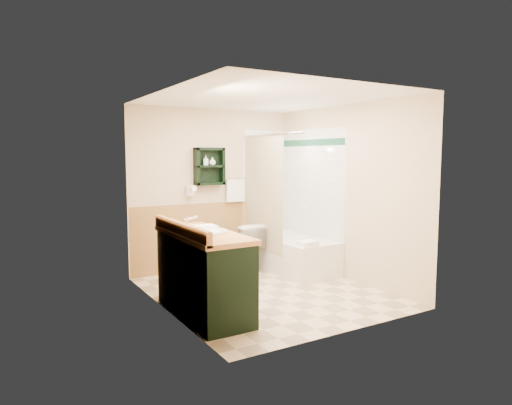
% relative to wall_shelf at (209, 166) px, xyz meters
% --- Properties ---
extents(floor, '(3.00, 3.00, 0.00)m').
position_rel_wall_shelf_xyz_m(floor, '(0.10, -1.41, -1.55)').
color(floor, beige).
rests_on(floor, ground).
extents(back_wall, '(2.60, 0.04, 2.40)m').
position_rel_wall_shelf_xyz_m(back_wall, '(0.10, 0.11, -0.35)').
color(back_wall, beige).
rests_on(back_wall, ground).
extents(left_wall, '(0.04, 3.00, 2.40)m').
position_rel_wall_shelf_xyz_m(left_wall, '(-1.22, -1.41, -0.35)').
color(left_wall, beige).
rests_on(left_wall, ground).
extents(right_wall, '(0.04, 3.00, 2.40)m').
position_rel_wall_shelf_xyz_m(right_wall, '(1.42, -1.41, -0.35)').
color(right_wall, beige).
rests_on(right_wall, ground).
extents(ceiling, '(2.60, 3.00, 0.04)m').
position_rel_wall_shelf_xyz_m(ceiling, '(0.10, -1.41, 0.87)').
color(ceiling, white).
rests_on(ceiling, back_wall).
extents(wainscot_left, '(2.98, 2.98, 1.00)m').
position_rel_wall_shelf_xyz_m(wainscot_left, '(-1.19, -1.41, -1.05)').
color(wainscot_left, tan).
rests_on(wainscot_left, left_wall).
extents(wainscot_back, '(2.58, 2.58, 1.00)m').
position_rel_wall_shelf_xyz_m(wainscot_back, '(0.10, 0.08, -1.05)').
color(wainscot_back, tan).
rests_on(wainscot_back, back_wall).
extents(mirror_frame, '(1.30, 1.30, 1.00)m').
position_rel_wall_shelf_xyz_m(mirror_frame, '(-1.17, -1.96, -0.05)').
color(mirror_frame, olive).
rests_on(mirror_frame, left_wall).
extents(mirror_glass, '(1.20, 1.20, 0.90)m').
position_rel_wall_shelf_xyz_m(mirror_glass, '(-1.17, -1.96, -0.05)').
color(mirror_glass, white).
rests_on(mirror_glass, left_wall).
extents(tile_right, '(1.50, 1.50, 2.10)m').
position_rel_wall_shelf_xyz_m(tile_right, '(1.38, -0.66, -0.50)').
color(tile_right, white).
rests_on(tile_right, right_wall).
extents(tile_back, '(0.95, 0.95, 2.10)m').
position_rel_wall_shelf_xyz_m(tile_back, '(1.13, 0.07, -0.50)').
color(tile_back, white).
rests_on(tile_back, back_wall).
extents(tile_accent, '(1.50, 1.50, 0.10)m').
position_rel_wall_shelf_xyz_m(tile_accent, '(1.37, -0.66, 0.35)').
color(tile_accent, '#154C32').
rests_on(tile_accent, right_wall).
extents(wall_shelf, '(0.45, 0.15, 0.55)m').
position_rel_wall_shelf_xyz_m(wall_shelf, '(0.00, 0.00, 0.00)').
color(wall_shelf, black).
rests_on(wall_shelf, back_wall).
extents(hair_dryer, '(0.10, 0.24, 0.18)m').
position_rel_wall_shelf_xyz_m(hair_dryer, '(-0.30, 0.02, -0.35)').
color(hair_dryer, white).
rests_on(hair_dryer, back_wall).
extents(towel_bar, '(0.40, 0.06, 0.40)m').
position_rel_wall_shelf_xyz_m(towel_bar, '(0.45, 0.04, -0.20)').
color(towel_bar, white).
rests_on(towel_bar, back_wall).
extents(curtain_rod, '(0.03, 1.60, 0.03)m').
position_rel_wall_shelf_xyz_m(curtain_rod, '(0.63, -0.66, 0.45)').
color(curtain_rod, silver).
rests_on(curtain_rod, back_wall).
extents(shower_curtain, '(1.05, 1.05, 1.70)m').
position_rel_wall_shelf_xyz_m(shower_curtain, '(0.63, -0.48, -0.40)').
color(shower_curtain, '#C2B592').
rests_on(shower_curtain, curtain_rod).
extents(vanity, '(0.59, 1.42, 0.90)m').
position_rel_wall_shelf_xyz_m(vanity, '(-0.89, -1.74, -1.10)').
color(vanity, black).
rests_on(vanity, ground).
extents(bathtub, '(0.74, 1.50, 0.49)m').
position_rel_wall_shelf_xyz_m(bathtub, '(1.03, -0.65, -1.30)').
color(bathtub, white).
rests_on(bathtub, ground).
extents(toilet, '(0.45, 0.75, 0.71)m').
position_rel_wall_shelf_xyz_m(toilet, '(0.36, -0.31, -1.20)').
color(toilet, white).
rests_on(toilet, ground).
extents(counter_towel, '(0.25, 0.20, 0.04)m').
position_rel_wall_shelf_xyz_m(counter_towel, '(-0.79, -1.55, -0.63)').
color(counter_towel, white).
rests_on(counter_towel, vanity).
extents(vanity_book, '(0.16, 0.06, 0.22)m').
position_rel_wall_shelf_xyz_m(vanity_book, '(-1.06, -1.46, -0.54)').
color(vanity_book, black).
rests_on(vanity_book, vanity).
extents(tub_towel, '(0.24, 0.20, 0.07)m').
position_rel_wall_shelf_xyz_m(tub_towel, '(0.84, -1.29, -1.02)').
color(tub_towel, white).
rests_on(tub_towel, bathtub).
extents(soap_bottle_a, '(0.12, 0.16, 0.07)m').
position_rel_wall_shelf_xyz_m(soap_bottle_a, '(-0.06, -0.01, 0.05)').
color(soap_bottle_a, white).
rests_on(soap_bottle_a, wall_shelf).
extents(soap_bottle_b, '(0.11, 0.13, 0.09)m').
position_rel_wall_shelf_xyz_m(soap_bottle_b, '(0.05, -0.01, 0.06)').
color(soap_bottle_b, white).
rests_on(soap_bottle_b, wall_shelf).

